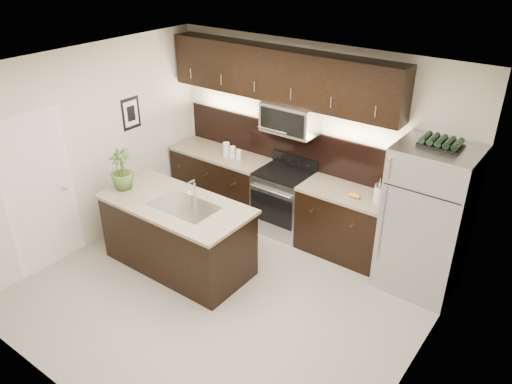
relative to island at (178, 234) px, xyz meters
The scene contains 12 objects.
ground 0.99m from the island, ahead, with size 4.50×4.50×0.00m, color gray.
room_walls 1.44m from the island, 14.12° to the right, with size 4.52×4.02×2.71m.
counter_run 1.59m from the island, 75.50° to the left, with size 3.51×0.65×0.94m.
upper_fixtures 2.41m from the island, 75.87° to the left, with size 3.49×0.40×1.66m.
island is the anchor object (origin of this frame).
sink_faucet 0.51m from the island, ahead, with size 0.84×0.50×0.28m.
refrigerator 3.07m from the island, 29.16° to the left, with size 0.89×0.81×1.85m, color #B2B2B7.
wine_rack 3.36m from the island, 29.16° to the left, with size 0.46×0.28×0.11m.
plant 1.10m from the island, behind, with size 0.30×0.30×0.54m, color #405E25.
canisters 1.62m from the island, 101.84° to the left, with size 0.32×0.10×0.21m.
french_press 2.58m from the island, 36.37° to the left, with size 0.12×0.12×0.33m.
bananas 2.28m from the island, 40.89° to the left, with size 0.16×0.12×0.05m, color gold.
Camera 1 is at (3.18, -3.60, 3.94)m, focal length 35.00 mm.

